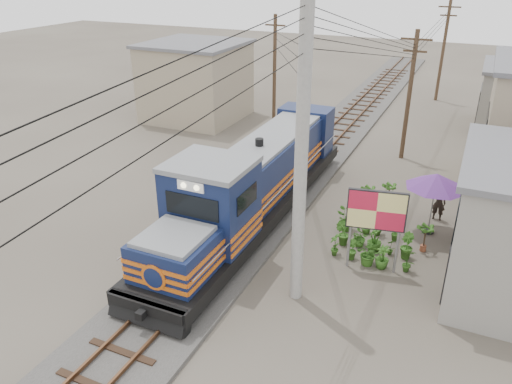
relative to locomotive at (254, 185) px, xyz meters
The scene contains 14 objects.
ground 4.10m from the locomotive, 90.00° to the right, with size 120.00×120.00×0.00m, color #473F35.
ballast 6.47m from the locomotive, 90.00° to the left, with size 3.60×70.00×0.16m, color #595651.
track 6.42m from the locomotive, 90.00° to the left, with size 1.15×70.00×0.12m.
locomotive is the anchor object (origin of this frame).
utility_pole_main 6.41m from the locomotive, 50.45° to the right, with size 0.40×0.40×10.00m.
wooden_pole_mid 11.38m from the locomotive, 66.32° to the left, with size 1.60×0.24×7.00m.
wooden_pole_far 24.83m from the locomotive, 78.81° to the left, with size 1.60×0.24×7.50m.
wooden_pole_left 15.24m from the locomotive, 109.32° to the left, with size 1.60×0.24×7.00m.
power_lines 7.56m from the locomotive, 91.71° to the left, with size 9.65×19.00×3.30m.
shophouse_left 15.85m from the locomotive, 129.20° to the left, with size 6.30×6.30×5.20m.
billboard 5.70m from the locomotive, 16.76° to the right, with size 2.02×0.49×3.15m.
market_umbrella 7.31m from the locomotive, 16.31° to the left, with size 2.81×2.81×2.63m.
vendor 7.99m from the locomotive, 25.26° to the left, with size 0.57×0.37×1.56m, color black.
plant_nursery 5.14m from the locomotive, ahead, with size 3.53×3.27×1.07m.
Camera 1 is at (7.95, -13.50, 10.29)m, focal length 35.00 mm.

